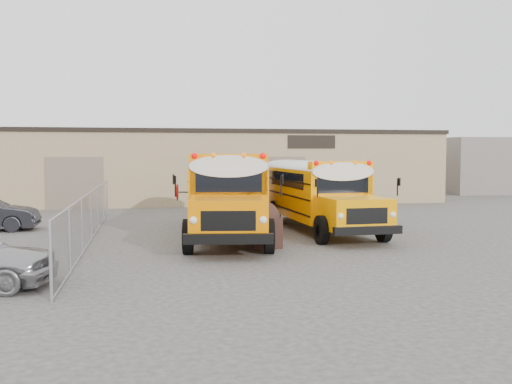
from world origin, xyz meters
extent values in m
plane|color=#3C3937|center=(0.00, 0.00, 0.00)|extent=(120.00, 120.00, 0.00)
cube|color=tan|center=(0.00, 20.00, 2.25)|extent=(30.00, 10.00, 4.50)
cube|color=black|center=(0.00, 20.00, 4.55)|extent=(30.20, 10.20, 0.25)
cube|color=black|center=(6.00, 14.98, 3.90)|extent=(3.00, 0.08, 0.80)
cube|color=gray|center=(-8.00, 14.98, 1.50)|extent=(3.20, 0.08, 3.00)
cube|color=gray|center=(4.00, 14.98, 1.50)|extent=(3.20, 0.08, 3.00)
cylinder|color=gray|center=(-6.00, -6.00, 0.90)|extent=(0.07, 0.07, 1.80)
cylinder|color=gray|center=(-6.00, -3.00, 0.90)|extent=(0.07, 0.07, 1.80)
cylinder|color=gray|center=(-6.00, 0.00, 0.90)|extent=(0.07, 0.07, 1.80)
cylinder|color=gray|center=(-6.00, 3.00, 0.90)|extent=(0.07, 0.07, 1.80)
cylinder|color=gray|center=(-6.00, 6.00, 0.90)|extent=(0.07, 0.07, 1.80)
cylinder|color=gray|center=(-6.00, 9.00, 0.90)|extent=(0.07, 0.07, 1.80)
cylinder|color=gray|center=(-6.00, 12.00, 0.90)|extent=(0.07, 0.07, 1.80)
cylinder|color=gray|center=(-6.00, 3.00, 1.78)|extent=(0.05, 18.00, 0.05)
cylinder|color=gray|center=(-6.00, 3.00, 0.05)|extent=(0.05, 18.00, 0.05)
cube|color=gray|center=(-6.00, 3.00, 0.90)|extent=(0.02, 18.00, 1.70)
cube|color=slate|center=(24.00, 24.00, 2.20)|extent=(10.00, 8.00, 4.40)
cube|color=orange|center=(0.35, 10.86, 1.69)|extent=(3.92, 8.62, 2.24)
cube|color=orange|center=(-0.44, 5.56, 1.20)|extent=(2.73, 2.73, 1.26)
cube|color=black|center=(-0.26, 6.77, 2.32)|extent=(2.23, 0.39, 0.82)
cube|color=silver|center=(0.35, 10.86, 2.97)|extent=(3.94, 8.71, 0.44)
cube|color=orange|center=(-0.22, 7.02, 3.01)|extent=(2.73, 0.93, 0.39)
sphere|color=#E50705|center=(-1.39, 6.94, 3.14)|extent=(0.22, 0.22, 0.22)
sphere|color=#E50705|center=(0.88, 6.60, 3.14)|extent=(0.22, 0.22, 0.22)
sphere|color=orange|center=(-0.77, 6.85, 3.14)|extent=(0.22, 0.22, 0.22)
sphere|color=orange|center=(0.25, 6.70, 3.14)|extent=(0.22, 0.22, 0.22)
cube|color=black|center=(-0.63, 4.29, 0.70)|extent=(2.69, 0.63, 0.31)
cube|color=black|center=(0.97, 15.04, 0.70)|extent=(2.68, 0.61, 0.31)
cube|color=black|center=(0.35, 10.86, 1.61)|extent=(3.94, 8.46, 0.07)
cube|color=black|center=(0.40, 11.19, 2.32)|extent=(3.76, 7.33, 0.68)
cylinder|color=black|center=(-1.71, 5.87, 0.57)|extent=(0.47, 1.17, 1.14)
cylinder|color=black|center=(0.87, 5.49, 0.57)|extent=(0.47, 1.17, 1.14)
cylinder|color=black|center=(-0.69, 12.70, 0.57)|extent=(0.47, 1.17, 1.14)
cylinder|color=black|center=(1.88, 12.31, 0.57)|extent=(0.47, 1.17, 1.14)
cylinder|color=#BF0505|center=(-1.91, 8.32, 1.83)|extent=(0.12, 0.61, 0.61)
cube|color=#F79700|center=(2.84, 11.20, 1.54)|extent=(2.81, 7.67, 2.04)
cube|color=#F79700|center=(3.04, 6.32, 1.09)|extent=(2.28, 2.28, 1.15)
cube|color=black|center=(2.99, 7.44, 2.11)|extent=(2.04, 0.14, 0.75)
cube|color=silver|center=(2.84, 11.20, 2.71)|extent=(2.81, 7.75, 0.40)
cube|color=#F79700|center=(2.98, 7.67, 2.74)|extent=(2.46, 0.60, 0.36)
sphere|color=#E50705|center=(1.95, 7.39, 2.86)|extent=(0.20, 0.20, 0.20)
sphere|color=#E50705|center=(4.04, 7.48, 2.86)|extent=(0.20, 0.20, 0.20)
sphere|color=orange|center=(2.52, 7.42, 2.86)|extent=(0.20, 0.20, 0.20)
sphere|color=orange|center=(3.46, 7.46, 2.86)|extent=(0.20, 0.20, 0.20)
cube|color=black|center=(3.09, 5.15, 0.64)|extent=(2.45, 0.32, 0.28)
cube|color=black|center=(2.68, 15.05, 0.64)|extent=(2.45, 0.30, 0.28)
cube|color=black|center=(2.84, 11.20, 1.47)|extent=(2.84, 7.52, 0.06)
cube|color=black|center=(2.82, 11.50, 2.11)|extent=(2.79, 6.48, 0.62)
cylinder|color=black|center=(1.85, 6.38, 0.52)|extent=(0.32, 1.05, 1.04)
cylinder|color=black|center=(4.22, 6.48, 0.52)|extent=(0.32, 1.05, 1.04)
cylinder|color=black|center=(1.59, 12.67, 0.52)|extent=(0.32, 1.05, 1.04)
cylinder|color=black|center=(3.96, 12.77, 0.52)|extent=(0.32, 1.05, 1.04)
cube|color=black|center=(-0.07, 0.12, 0.54)|extent=(1.23, 1.14, 1.07)
sphere|color=black|center=(-0.07, 0.12, 1.02)|extent=(1.18, 1.18, 1.18)
camera|label=1|loc=(-3.92, -18.78, 3.26)|focal=40.00mm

